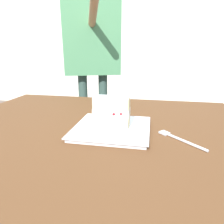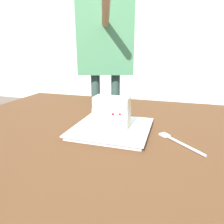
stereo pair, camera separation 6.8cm
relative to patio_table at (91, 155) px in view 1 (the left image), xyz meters
name	(u,v)px [view 1 (the left image)]	position (x,y,z in m)	size (l,w,h in m)	color
patio_table	(91,155)	(0.00, 0.00, 0.00)	(1.14, 1.01, 0.68)	brown
dessert_plate	(112,128)	(0.07, 0.02, 0.10)	(0.25, 0.25, 0.02)	white
cake_slice	(112,112)	(0.07, 0.02, 0.16)	(0.12, 0.06, 0.10)	beige
dessert_fork	(179,139)	(0.29, -0.02, 0.10)	(0.13, 0.13, 0.01)	silver
diner_person	(92,41)	(-0.26, 0.92, 0.42)	(0.45, 0.58, 1.52)	#334B43
parked_car_far	(68,52)	(-6.74, 15.94, 0.21)	(2.26, 4.04, 1.51)	#B7BABF
patio_building	(93,23)	(-1.33, 4.77, 1.00)	(5.63, 3.98, 3.17)	silver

